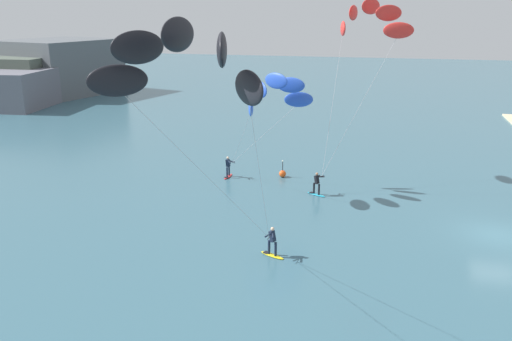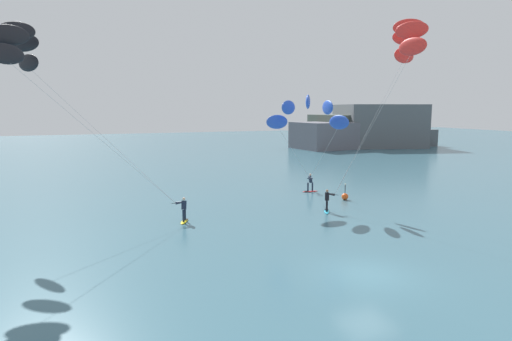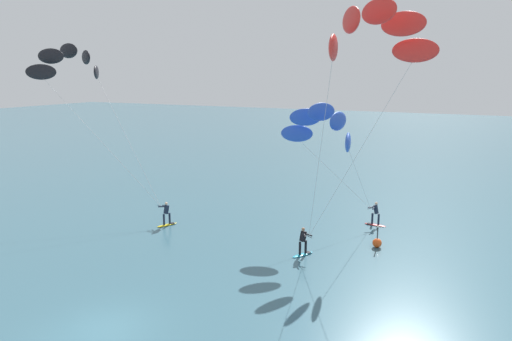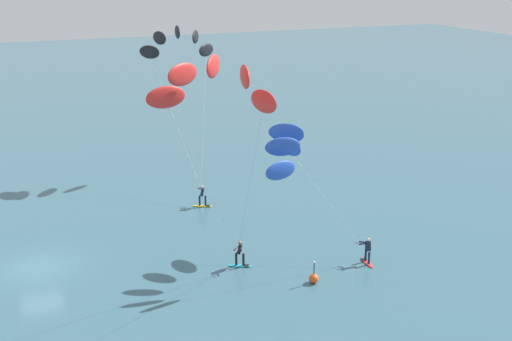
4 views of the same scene
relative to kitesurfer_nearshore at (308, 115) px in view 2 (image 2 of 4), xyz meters
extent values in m
plane|color=#386070|center=(-4.56, -14.49, -7.04)|extent=(240.00, 240.00, 0.00)
ellipsoid|color=red|center=(2.61, 4.20, -7.00)|extent=(1.53, 0.49, 0.08)
cube|color=black|center=(2.20, 4.24, -6.95)|extent=(0.30, 0.31, 0.02)
cylinder|color=#192338|center=(2.83, 4.18, -6.57)|extent=(0.14, 0.14, 0.78)
cylinder|color=#192338|center=(2.39, 4.22, -6.57)|extent=(0.14, 0.14, 0.78)
cube|color=#192338|center=(2.61, 4.20, -5.88)|extent=(0.35, 0.33, 0.63)
sphere|color=beige|center=(2.61, 4.20, -5.46)|extent=(0.20, 0.20, 0.20)
cylinder|color=black|center=(2.32, 3.73, -5.73)|extent=(0.32, 0.48, 0.03)
cylinder|color=#192338|center=(2.56, 3.91, -5.70)|extent=(0.19, 0.61, 0.15)
cylinder|color=#192338|center=(2.37, 4.03, -5.70)|extent=(0.54, 0.43, 0.15)
ellipsoid|color=blue|center=(-2.13, 1.12, -0.54)|extent=(2.10, 0.79, 1.10)
ellipsoid|color=blue|center=(-1.38, 0.65, 0.59)|extent=(1.88, 1.48, 1.10)
ellipsoid|color=blue|center=(-0.09, -0.15, 1.03)|extent=(1.37, 1.94, 1.10)
ellipsoid|color=blue|center=(1.19, -0.95, 0.59)|extent=(0.66, 2.11, 1.10)
ellipsoid|color=blue|center=(1.95, -1.42, -0.54)|extent=(0.79, 2.10, 1.10)
cylinder|color=#B2B2B7|center=(0.09, 2.43, -3.28)|extent=(4.47, 2.64, 4.91)
cylinder|color=#B2B2B7|center=(2.13, 1.16, -3.28)|extent=(0.39, 5.16, 4.91)
ellipsoid|color=yellow|center=(-10.38, -2.14, -7.00)|extent=(0.97, 1.51, 0.08)
cube|color=black|center=(-10.20, -1.77, -6.95)|extent=(0.38, 0.38, 0.02)
cylinder|color=#192338|center=(-10.47, -2.34, -6.57)|extent=(0.14, 0.14, 0.78)
cylinder|color=#192338|center=(-10.29, -1.94, -6.57)|extent=(0.14, 0.14, 0.78)
cube|color=#192338|center=(-10.38, -2.14, -5.88)|extent=(0.41, 0.42, 0.63)
sphere|color=beige|center=(-10.38, -2.14, -5.46)|extent=(0.20, 0.20, 0.20)
cylinder|color=black|center=(-10.93, -2.07, -5.73)|extent=(0.55, 0.10, 0.03)
cylinder|color=#192338|center=(-10.67, -2.21, -5.70)|extent=(0.60, 0.24, 0.15)
cylinder|color=#192338|center=(-10.64, -2.00, -5.70)|extent=(0.57, 0.37, 0.15)
ellipsoid|color=black|center=(-19.43, 1.41, 3.41)|extent=(1.53, 1.84, 1.10)
ellipsoid|color=black|center=(-19.54, 0.53, 4.53)|extent=(1.97, 1.31, 1.10)
ellipsoid|color=black|center=(-19.73, -0.97, 4.97)|extent=(2.11, 0.58, 1.10)
ellipsoid|color=black|center=(-19.92, -2.47, 4.53)|extent=(2.10, 0.86, 1.10)
ellipsoid|color=black|center=(-20.03, -3.35, 3.41)|extent=(1.84, 1.53, 1.10)
cylinder|color=#B2B2B7|center=(-15.18, -0.33, -1.31)|extent=(8.52, 3.50, 8.85)
cylinder|color=#B2B2B7|center=(-15.48, -2.71, -1.31)|extent=(9.11, 1.30, 8.85)
ellipsoid|color=#23ADD1|center=(0.00, -3.16, -7.00)|extent=(1.03, 1.49, 0.08)
cube|color=black|center=(0.20, -2.80, -6.95)|extent=(0.39, 0.38, 0.02)
cylinder|color=black|center=(-0.10, -3.35, -6.57)|extent=(0.14, 0.14, 0.78)
cylinder|color=black|center=(0.11, -2.97, -6.57)|extent=(0.14, 0.14, 0.78)
cube|color=black|center=(0.00, -3.16, -5.88)|extent=(0.42, 0.42, 0.63)
sphere|color=#9E7051|center=(0.00, -3.16, -5.46)|extent=(0.20, 0.20, 0.20)
cylinder|color=black|center=(0.46, -3.47, -5.73)|extent=(0.47, 0.33, 0.03)
cylinder|color=black|center=(0.29, -3.22, -5.70)|extent=(0.61, 0.22, 0.15)
cylinder|color=black|center=(0.17, -3.40, -5.70)|extent=(0.41, 0.55, 0.15)
ellipsoid|color=red|center=(2.93, -8.06, 4.33)|extent=(0.71, 2.13, 1.10)
ellipsoid|color=red|center=(3.43, -7.32, 5.47)|extent=(1.42, 1.93, 1.10)
ellipsoid|color=red|center=(4.28, -6.06, 5.91)|extent=(1.92, 1.45, 1.10)
ellipsoid|color=red|center=(5.14, -4.80, 5.47)|extent=(2.13, 0.74, 1.10)
ellipsoid|color=red|center=(5.64, -4.06, 4.33)|extent=(2.13, 0.71, 1.10)
cylinder|color=#B2B2B7|center=(1.69, -5.76, -0.85)|extent=(2.49, 4.61, 9.77)
cylinder|color=#B2B2B7|center=(3.05, -3.76, -0.85)|extent=(5.20, 0.61, 9.77)
sphere|color=#EA5119|center=(3.61, 0.00, -6.76)|extent=(0.56, 0.56, 0.56)
cylinder|color=#262628|center=(3.61, 0.00, -6.13)|extent=(0.06, 0.06, 0.70)
sphere|color=#F2F2CC|center=(3.61, 0.00, -5.72)|extent=(0.12, 0.12, 0.12)
cube|color=slate|center=(29.02, 41.78, -4.57)|extent=(17.48, 11.07, 4.95)
cube|color=#565B60|center=(38.69, 43.14, -5.37)|extent=(23.01, 12.03, 3.34)
cube|color=#4C564C|center=(34.78, 44.73, -3.91)|extent=(16.24, 11.38, 6.26)
cube|color=#565B60|center=(38.45, 42.07, -2.91)|extent=(17.87, 16.53, 8.27)
camera|label=1|loc=(-36.04, -7.48, 5.75)|focal=37.42mm
camera|label=2|loc=(-16.36, -30.53, 0.55)|focal=30.70mm
camera|label=3|loc=(8.79, -27.40, 3.27)|focal=32.94mm
camera|label=4|loc=(32.91, -15.80, 10.64)|focal=45.08mm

